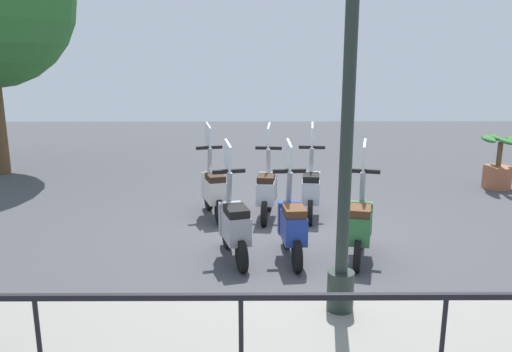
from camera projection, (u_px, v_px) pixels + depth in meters
ground_plane at (290, 239)px, 7.34m from camera, size 28.00×28.00×0.00m
fence_railing at (342, 342)px, 3.04m from camera, size 0.04×16.03×1.07m
lamp_post_near at (347, 129)px, 4.55m from camera, size 0.26×0.90×4.09m
potted_palm at (498, 167)px, 10.10m from camera, size 1.06×0.66×1.05m
scooter_near_0 at (360, 224)px, 6.49m from camera, size 1.21×0.52×1.54m
scooter_near_1 at (292, 224)px, 6.48m from camera, size 1.23×0.44×1.54m
scooter_near_2 at (234, 224)px, 6.47m from camera, size 1.21×0.53×1.54m
scooter_far_0 at (311, 189)px, 8.24m from camera, size 1.23×0.44×1.54m
scooter_far_1 at (267, 190)px, 8.18m from camera, size 1.23×0.44×1.54m
scooter_far_2 at (214, 189)px, 8.23m from camera, size 1.20×0.54×1.54m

